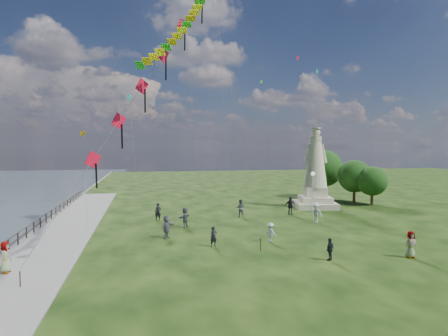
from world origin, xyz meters
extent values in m
cube|color=slate|center=(-16.50, 10.00, -0.20)|extent=(0.30, 160.00, 0.60)
cube|color=slate|center=(-14.00, 8.00, 0.05)|extent=(5.00, 60.00, 0.10)
cylinder|color=black|center=(-16.30, 6.00, 0.50)|extent=(0.11, 0.11, 1.00)
cylinder|color=black|center=(-16.30, 8.00, 0.50)|extent=(0.11, 0.11, 1.00)
cylinder|color=black|center=(-16.30, 10.00, 0.50)|extent=(0.11, 0.11, 1.00)
cylinder|color=black|center=(-16.30, 12.00, 0.50)|extent=(0.11, 0.11, 1.00)
cylinder|color=black|center=(-16.30, 14.00, 0.50)|extent=(0.11, 0.11, 1.00)
cylinder|color=black|center=(-16.30, 16.00, 0.50)|extent=(0.11, 0.11, 1.00)
cylinder|color=black|center=(-16.30, 18.00, 0.50)|extent=(0.11, 0.11, 1.00)
cylinder|color=black|center=(-16.30, 20.00, 0.50)|extent=(0.11, 0.11, 1.00)
cylinder|color=black|center=(-16.30, 22.00, 0.50)|extent=(0.11, 0.11, 1.00)
cylinder|color=black|center=(-16.30, 24.00, 0.50)|extent=(0.11, 0.11, 1.00)
cylinder|color=black|center=(-16.30, 26.00, 0.50)|extent=(0.11, 0.11, 1.00)
cylinder|color=black|center=(-16.30, 28.00, 0.50)|extent=(0.11, 0.11, 1.00)
cylinder|color=black|center=(-16.30, 30.00, 0.50)|extent=(0.11, 0.11, 1.00)
cylinder|color=black|center=(-16.30, 32.00, 0.50)|extent=(0.11, 0.11, 1.00)
cylinder|color=black|center=(-16.30, 34.00, 0.50)|extent=(0.11, 0.11, 1.00)
cylinder|color=black|center=(-16.30, 36.00, 0.50)|extent=(0.11, 0.11, 1.00)
cube|color=black|center=(-16.30, 10.00, 0.98)|extent=(0.06, 52.00, 0.06)
cube|color=black|center=(-16.30, 10.00, 0.55)|extent=(0.06, 52.00, 0.06)
cube|color=beige|center=(12.56, 19.58, 0.33)|extent=(5.56, 5.56, 0.66)
cube|color=beige|center=(12.56, 19.58, 1.00)|extent=(4.24, 4.24, 0.66)
cube|color=beige|center=(12.56, 19.58, 1.88)|extent=(2.91, 2.91, 1.11)
cylinder|color=beige|center=(12.56, 19.58, 8.18)|extent=(1.59, 1.59, 0.44)
sphere|color=beige|center=(12.56, 19.58, 8.87)|extent=(1.02, 1.02, 1.02)
cylinder|color=beige|center=(12.56, 19.58, 9.40)|extent=(1.22, 1.22, 0.11)
cylinder|color=silver|center=(10.38, 15.69, 2.10)|extent=(0.13, 0.13, 4.20)
sphere|color=white|center=(10.38, 15.69, 4.32)|extent=(0.42, 0.42, 0.42)
cylinder|color=#382314|center=(19.37, 22.30, 1.05)|extent=(0.36, 0.36, 2.11)
sphere|color=#15330E|center=(19.37, 22.30, 3.42)|extent=(4.21, 4.21, 4.21)
cylinder|color=#382314|center=(20.38, 19.97, 0.91)|extent=(0.36, 0.36, 1.83)
sphere|color=#15330E|center=(20.38, 19.97, 2.97)|extent=(3.65, 3.65, 3.65)
cylinder|color=#382314|center=(17.57, 27.16, 1.29)|extent=(0.36, 0.36, 2.57)
sphere|color=#15330E|center=(17.57, 27.16, 4.18)|extent=(5.14, 5.14, 5.14)
imported|color=black|center=(-2.44, 4.86, 0.73)|extent=(0.60, 0.47, 1.46)
imported|color=silver|center=(2.04, 5.27, 0.73)|extent=(0.97, 1.04, 1.46)
imported|color=black|center=(4.17, 0.07, 0.72)|extent=(0.94, 0.84, 1.45)
imported|color=#595960|center=(9.57, -0.48, 0.87)|extent=(0.85, 0.53, 1.74)
imported|color=#595960|center=(-5.60, 8.13, 0.92)|extent=(1.53, 1.84, 1.84)
imported|color=black|center=(-6.00, 15.35, 0.87)|extent=(0.73, 0.58, 1.73)
imported|color=#595960|center=(2.33, 15.57, 0.92)|extent=(1.00, 0.73, 1.85)
imported|color=silver|center=(8.64, 11.23, 0.94)|extent=(1.32, 1.28, 1.88)
imported|color=black|center=(7.84, 15.71, 0.95)|extent=(1.20, 0.77, 1.91)
imported|color=#595960|center=(-15.00, 1.51, 0.90)|extent=(0.69, 0.96, 1.79)
imported|color=#595960|center=(-3.76, 11.77, 0.91)|extent=(1.62, 1.77, 1.82)
cylinder|color=black|center=(-13.50, -1.00, 0.45)|extent=(0.06, 0.06, 0.90)
cube|color=red|center=(-10.19, 1.52, 6.45)|extent=(0.87, 0.64, 1.03)
cube|color=black|center=(-10.01, 1.42, 5.50)|extent=(0.10, 0.28, 1.48)
cube|color=red|center=(-8.78, 2.60, 8.78)|extent=(0.87, 0.64, 1.03)
cube|color=black|center=(-8.60, 2.50, 7.83)|extent=(0.10, 0.28, 1.48)
cube|color=red|center=(-7.36, 3.68, 11.11)|extent=(0.87, 0.64, 1.03)
cube|color=black|center=(-7.18, 3.58, 10.16)|extent=(0.10, 0.28, 1.48)
cube|color=red|center=(-5.94, 4.76, 13.45)|extent=(0.87, 0.64, 1.03)
cube|color=black|center=(-5.76, 4.66, 12.50)|extent=(0.10, 0.28, 1.48)
cube|color=red|center=(-4.52, 5.84, 15.78)|extent=(0.87, 0.64, 1.03)
cube|color=black|center=(-4.34, 5.74, 14.83)|extent=(0.10, 0.28, 1.48)
cube|color=red|center=(-3.11, 6.92, 18.11)|extent=(0.87, 0.64, 1.03)
cube|color=black|center=(-2.93, 6.82, 17.16)|extent=(0.10, 0.28, 1.48)
cylinder|color=black|center=(0.50, 3.00, 0.45)|extent=(0.06, 0.06, 0.90)
cube|color=green|center=(-3.39, 4.72, 17.17)|extent=(0.71, 0.62, 0.17)
cube|color=yellow|center=(-3.65, 4.26, 16.62)|extent=(0.71, 0.64, 0.18)
cube|color=yellow|center=(-3.93, 3.80, 16.06)|extent=(0.71, 0.66, 0.19)
cube|color=#F8A410|center=(-4.23, 3.33, 15.51)|extent=(0.70, 0.67, 0.20)
cube|color=green|center=(-4.55, 2.87, 14.97)|extent=(0.70, 0.68, 0.22)
cube|color=yellow|center=(-4.88, 2.41, 14.44)|extent=(0.69, 0.69, 0.23)
cube|color=yellow|center=(-5.23, 1.95, 13.93)|extent=(0.68, 0.69, 0.24)
cube|color=#F8A410|center=(-5.59, 1.49, 13.45)|extent=(0.67, 0.69, 0.26)
cube|color=green|center=(-5.95, 1.03, 13.00)|extent=(0.66, 0.69, 0.27)
cube|color=yellow|center=(-6.32, 0.58, 12.58)|extent=(0.65, 0.68, 0.28)
cube|color=yellow|center=(-6.69, 0.14, 12.19)|extent=(0.63, 0.68, 0.29)
cube|color=#F8A410|center=(-7.07, -0.31, 11.83)|extent=(0.61, 0.67, 0.30)
cube|color=green|center=(-7.43, -0.74, 11.52)|extent=(0.60, 0.66, 0.31)
cube|color=teal|center=(-8.71, 18.72, 12.33)|extent=(0.51, 0.39, 0.57)
cylinder|color=#595959|center=(-8.21, 16.22, 6.19)|extent=(1.02, 5.02, 12.29)
cube|color=red|center=(12.15, 24.26, 18.67)|extent=(0.51, 0.39, 0.57)
cylinder|color=#595959|center=(12.65, 21.76, 9.36)|extent=(1.02, 5.02, 18.62)
cube|color=yellow|center=(-1.80, 28.11, 22.50)|extent=(0.51, 0.39, 0.57)
cylinder|color=#595959|center=(-1.30, 25.61, 11.27)|extent=(1.02, 5.02, 22.45)
cube|color=green|center=(9.71, 31.85, 16.77)|extent=(0.51, 0.39, 0.57)
cylinder|color=#595959|center=(10.21, 29.35, 8.41)|extent=(1.02, 5.02, 16.72)
cube|color=#F8A410|center=(-13.14, 17.52, 8.52)|extent=(0.51, 0.39, 0.57)
cylinder|color=#595959|center=(-12.64, 15.02, 4.28)|extent=(1.02, 5.01, 8.47)
cylinder|color=#595959|center=(1.86, 22.46, 14.92)|extent=(1.02, 5.02, 29.73)
cube|color=teal|center=(13.59, 21.64, 16.40)|extent=(0.51, 0.39, 0.57)
cylinder|color=#595959|center=(14.09, 19.14, 8.23)|extent=(1.02, 5.02, 16.36)
camera|label=1|loc=(-7.29, -21.33, 7.18)|focal=30.00mm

